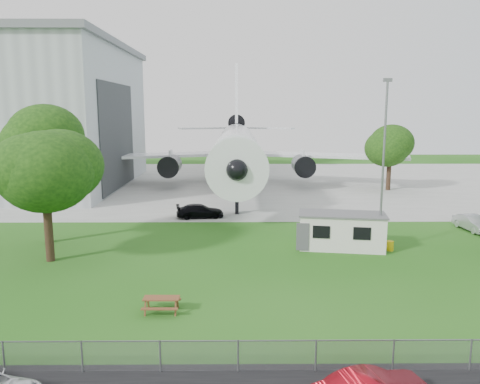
{
  "coord_description": "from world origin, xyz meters",
  "views": [
    {
      "loc": [
        -2.06,
        -26.13,
        9.99
      ],
      "look_at": [
        -1.78,
        8.0,
        4.0
      ],
      "focal_mm": 35.0,
      "sensor_mm": 36.0,
      "label": 1
    }
  ],
  "objects": [
    {
      "name": "ground",
      "position": [
        0.0,
        0.0,
        0.0
      ],
      "size": [
        160.0,
        160.0,
        0.0
      ],
      "primitive_type": "plane",
      "color": "#387324"
    },
    {
      "name": "concrete_apron",
      "position": [
        0.0,
        38.0,
        0.01
      ],
      "size": [
        120.0,
        46.0,
        0.03
      ],
      "primitive_type": "cube",
      "color": "#B7B7B2",
      "rests_on": "ground"
    },
    {
      "name": "airliner",
      "position": [
        -2.0,
        35.86,
        5.27
      ],
      "size": [
        46.36,
        47.73,
        17.69
      ],
      "color": "white",
      "rests_on": "ground"
    },
    {
      "name": "site_cabin",
      "position": [
        5.64,
        6.86,
        1.31
      ],
      "size": [
        6.92,
        3.62,
        2.62
      ],
      "color": "silver",
      "rests_on": "ground"
    },
    {
      "name": "picnic_west",
      "position": [
        -5.81,
        -4.02,
        0.0
      ],
      "size": [
        1.82,
        1.52,
        0.76
      ],
      "primitive_type": null,
      "rotation": [
        0.0,
        0.0,
        -0.01
      ],
      "color": "brown",
      "rests_on": "ground"
    },
    {
      "name": "fence",
      "position": [
        0.0,
        -9.5,
        0.0
      ],
      "size": [
        58.0,
        0.04,
        1.3
      ],
      "primitive_type": "cube",
      "color": "gray",
      "rests_on": "ground"
    },
    {
      "name": "lamp_mast",
      "position": [
        8.2,
        6.2,
        6.0
      ],
      "size": [
        0.16,
        0.16,
        12.0
      ],
      "primitive_type": "cylinder",
      "color": "slate",
      "rests_on": "ground"
    },
    {
      "name": "tree_west_big",
      "position": [
        -16.39,
        8.65,
        7.7
      ],
      "size": [
        7.14,
        7.14,
        11.29
      ],
      "color": "#382619",
      "rests_on": "ground"
    },
    {
      "name": "tree_west_small",
      "position": [
        -14.56,
        4.12,
        6.09
      ],
      "size": [
        6.79,
        6.79,
        9.5
      ],
      "color": "#382619",
      "rests_on": "ground"
    },
    {
      "name": "tree_far_apron",
      "position": [
        17.14,
        32.0,
        5.48
      ],
      "size": [
        5.68,
        5.68,
        8.34
      ],
      "color": "#382619",
      "rests_on": "ground"
    },
    {
      "name": "car_ne_sedan",
      "position": [
        17.74,
        11.8,
        0.65
      ],
      "size": [
        1.84,
        4.07,
        1.29
      ],
      "primitive_type": "imported",
      "rotation": [
        0.0,
        0.0,
        0.12
      ],
      "color": "#A4A6AB",
      "rests_on": "ground"
    },
    {
      "name": "car_apron_van",
      "position": [
        -5.47,
        16.77,
        0.64
      ],
      "size": [
        4.63,
        2.44,
        1.28
      ],
      "primitive_type": "imported",
      "rotation": [
        0.0,
        0.0,
        1.72
      ],
      "color": "black",
      "rests_on": "ground"
    }
  ]
}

